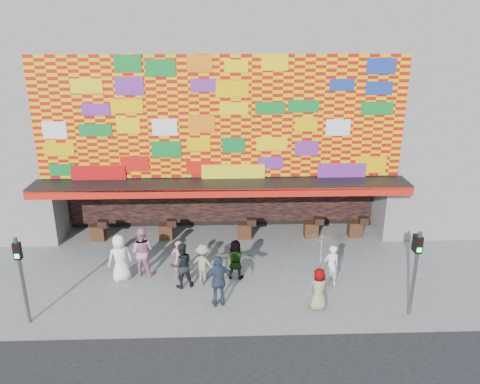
{
  "coord_description": "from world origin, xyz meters",
  "views": [
    {
      "loc": [
        0.16,
        -14.51,
        9.06
      ],
      "look_at": [
        0.72,
        2.0,
        3.12
      ],
      "focal_mm": 35.0,
      "sensor_mm": 36.0,
      "label": 1
    }
  ],
  "objects_px": {
    "ped_b": "(179,260)",
    "ped_d": "(203,263)",
    "signal_left": "(21,271)",
    "parasol": "(321,250)",
    "ped_i": "(142,251)",
    "ped_c": "(182,265)",
    "ped_f": "(235,259)",
    "ped_g": "(319,289)",
    "ped_h": "(331,265)",
    "ped_e": "(219,281)",
    "ped_a": "(120,258)",
    "signal_right": "(416,264)"
  },
  "relations": [
    {
      "from": "ped_b",
      "to": "ped_d",
      "type": "relative_size",
      "value": 1.03
    },
    {
      "from": "signal_left",
      "to": "parasol",
      "type": "height_order",
      "value": "signal_left"
    },
    {
      "from": "signal_left",
      "to": "ped_i",
      "type": "relative_size",
      "value": 1.58
    },
    {
      "from": "ped_c",
      "to": "ped_f",
      "type": "bearing_deg",
      "value": 177.54
    },
    {
      "from": "ped_d",
      "to": "ped_g",
      "type": "xyz_separation_m",
      "value": [
        3.93,
        -1.92,
        -0.0
      ]
    },
    {
      "from": "ped_i",
      "to": "parasol",
      "type": "height_order",
      "value": "parasol"
    },
    {
      "from": "ped_g",
      "to": "ped_d",
      "type": "bearing_deg",
      "value": -31.49
    },
    {
      "from": "ped_g",
      "to": "ped_i",
      "type": "bearing_deg",
      "value": -27.89
    },
    {
      "from": "ped_c",
      "to": "ped_d",
      "type": "distance_m",
      "value": 0.83
    },
    {
      "from": "signal_left",
      "to": "ped_i",
      "type": "height_order",
      "value": "signal_left"
    },
    {
      "from": "ped_b",
      "to": "ped_h",
      "type": "bearing_deg",
      "value": 174.86
    },
    {
      "from": "ped_e",
      "to": "ped_h",
      "type": "bearing_deg",
      "value": -179.74
    },
    {
      "from": "ped_d",
      "to": "ped_g",
      "type": "bearing_deg",
      "value": 175.77
    },
    {
      "from": "ped_c",
      "to": "parasol",
      "type": "distance_m",
      "value": 5.13
    },
    {
      "from": "ped_d",
      "to": "ped_a",
      "type": "bearing_deg",
      "value": 17.37
    },
    {
      "from": "ped_b",
      "to": "ped_g",
      "type": "distance_m",
      "value": 5.31
    },
    {
      "from": "ped_f",
      "to": "ped_h",
      "type": "xyz_separation_m",
      "value": [
        3.47,
        -0.62,
        0.02
      ]
    },
    {
      "from": "ped_i",
      "to": "ped_g",
      "type": "bearing_deg",
      "value": 170.93
    },
    {
      "from": "signal_left",
      "to": "ped_c",
      "type": "xyz_separation_m",
      "value": [
        4.75,
        2.03,
        -1.0
      ]
    },
    {
      "from": "signal_left",
      "to": "ped_h",
      "type": "relative_size",
      "value": 1.88
    },
    {
      "from": "ped_i",
      "to": "parasol",
      "type": "relative_size",
      "value": 0.97
    },
    {
      "from": "ped_g",
      "to": "ped_h",
      "type": "height_order",
      "value": "ped_h"
    },
    {
      "from": "ped_f",
      "to": "ped_i",
      "type": "xyz_separation_m",
      "value": [
        -3.54,
        0.45,
        0.18
      ]
    },
    {
      "from": "ped_g",
      "to": "parasol",
      "type": "relative_size",
      "value": 0.76
    },
    {
      "from": "ped_f",
      "to": "ped_g",
      "type": "relative_size",
      "value": 1.04
    },
    {
      "from": "ped_h",
      "to": "ped_i",
      "type": "height_order",
      "value": "ped_i"
    },
    {
      "from": "ped_f",
      "to": "ped_g",
      "type": "xyz_separation_m",
      "value": [
        2.72,
        -2.14,
        -0.03
      ]
    },
    {
      "from": "ped_b",
      "to": "ped_h",
      "type": "xyz_separation_m",
      "value": [
        5.58,
        -0.68,
        0.02
      ]
    },
    {
      "from": "ped_i",
      "to": "ped_d",
      "type": "bearing_deg",
      "value": 177.42
    },
    {
      "from": "ped_i",
      "to": "parasol",
      "type": "xyz_separation_m",
      "value": [
        6.26,
        -2.58,
        1.26
      ]
    },
    {
      "from": "ped_c",
      "to": "ped_i",
      "type": "bearing_deg",
      "value": -49.86
    },
    {
      "from": "ped_a",
      "to": "ped_i",
      "type": "bearing_deg",
      "value": -174.68
    },
    {
      "from": "signal_left",
      "to": "ped_a",
      "type": "bearing_deg",
      "value": 46.78
    },
    {
      "from": "ped_b",
      "to": "ped_g",
      "type": "bearing_deg",
      "value": 157.36
    },
    {
      "from": "ped_e",
      "to": "ped_a",
      "type": "bearing_deg",
      "value": -42.31
    },
    {
      "from": "signal_left",
      "to": "ped_b",
      "type": "bearing_deg",
      "value": 29.75
    },
    {
      "from": "ped_i",
      "to": "signal_right",
      "type": "bearing_deg",
      "value": 175.23
    },
    {
      "from": "ped_d",
      "to": "signal_left",
      "type": "bearing_deg",
      "value": 44.92
    },
    {
      "from": "ped_a",
      "to": "signal_right",
      "type": "bearing_deg",
      "value": 140.85
    },
    {
      "from": "ped_b",
      "to": "ped_e",
      "type": "xyz_separation_m",
      "value": [
        1.5,
        -1.86,
        0.15
      ]
    },
    {
      "from": "ped_a",
      "to": "ped_i",
      "type": "height_order",
      "value": "ped_i"
    },
    {
      "from": "ped_a",
      "to": "ped_f",
      "type": "bearing_deg",
      "value": 155.17
    },
    {
      "from": "signal_right",
      "to": "ped_f",
      "type": "relative_size",
      "value": 1.93
    },
    {
      "from": "ped_f",
      "to": "ped_h",
      "type": "bearing_deg",
      "value": 179.65
    },
    {
      "from": "signal_left",
      "to": "ped_g",
      "type": "bearing_deg",
      "value": 2.64
    },
    {
      "from": "ped_b",
      "to": "ped_e",
      "type": "distance_m",
      "value": 2.4
    },
    {
      "from": "ped_e",
      "to": "ped_f",
      "type": "xyz_separation_m",
      "value": [
        0.61,
        1.8,
        -0.15
      ]
    },
    {
      "from": "ped_e",
      "to": "ped_b",
      "type": "bearing_deg",
      "value": -67.0
    },
    {
      "from": "signal_right",
      "to": "ped_a",
      "type": "xyz_separation_m",
      "value": [
        -9.97,
        2.59,
        -0.95
      ]
    },
    {
      "from": "ped_e",
      "to": "parasol",
      "type": "relative_size",
      "value": 0.94
    }
  ]
}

